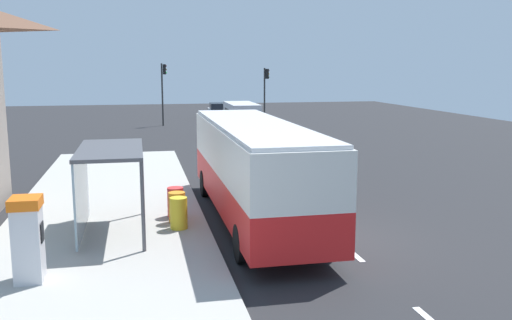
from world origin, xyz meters
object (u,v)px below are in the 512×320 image
at_px(recycling_bin_yellow, 179,213).
at_px(recycling_bin_orange, 177,207).
at_px(ticket_machine, 28,239).
at_px(white_van, 242,116).
at_px(sedan_near, 219,110).
at_px(bus_shelter, 100,168).
at_px(traffic_light_far_side, 163,85).
at_px(recycling_bin_red, 176,202).
at_px(bus, 254,165).
at_px(traffic_light_near_side, 266,87).

relative_size(recycling_bin_yellow, recycling_bin_orange, 1.00).
bearing_deg(recycling_bin_orange, ticket_machine, -131.01).
height_order(white_van, recycling_bin_yellow, white_van).
relative_size(white_van, sedan_near, 1.16).
bearing_deg(bus_shelter, sedan_near, 76.62).
relative_size(sedan_near, traffic_light_far_side, 0.86).
bearing_deg(traffic_light_far_side, recycling_bin_red, -92.10).
distance_m(bus, sedan_near, 35.89).
height_order(recycling_bin_red, traffic_light_far_side, traffic_light_far_side).
relative_size(recycling_bin_yellow, traffic_light_far_side, 0.18).
bearing_deg(bus, sedan_near, 83.59).
height_order(traffic_light_near_side, traffic_light_far_side, traffic_light_far_side).
xyz_separation_m(ticket_machine, traffic_light_far_side, (4.70, 34.73, 2.28)).
xyz_separation_m(recycling_bin_orange, recycling_bin_red, (0.00, 0.70, 0.00)).
relative_size(white_van, ticket_machine, 2.69).
relative_size(recycling_bin_orange, bus_shelter, 0.24).
xyz_separation_m(white_van, traffic_light_far_side, (-5.30, 7.24, 2.11)).
bearing_deg(sedan_near, bus, -96.41).
height_order(sedan_near, ticket_machine, ticket_machine).
bearing_deg(recycling_bin_red, bus_shelter, -147.63).
bearing_deg(traffic_light_near_side, sedan_near, 117.62).
xyz_separation_m(recycling_bin_red, traffic_light_far_side, (1.10, 29.88, 2.80)).
xyz_separation_m(ticket_machine, traffic_light_near_side, (13.31, 33.93, 2.05)).
distance_m(recycling_bin_yellow, traffic_light_near_side, 32.09).
bearing_deg(recycling_bin_red, sedan_near, 79.55).
bearing_deg(sedan_near, traffic_light_near_side, -62.38).
bearing_deg(recycling_bin_orange, traffic_light_far_side, 87.95).
bearing_deg(traffic_light_far_side, sedan_near, 44.62).
bearing_deg(white_van, traffic_light_near_side, 62.86).
bearing_deg(traffic_light_near_side, traffic_light_far_side, 174.69).
bearing_deg(white_van, recycling_bin_yellow, -104.91).
bearing_deg(sedan_near, recycling_bin_orange, -100.25).
distance_m(sedan_near, recycling_bin_orange, 36.49).
bearing_deg(bus, traffic_light_near_side, 76.27).
bearing_deg(bus, traffic_light_far_side, 92.63).
xyz_separation_m(recycling_bin_orange, traffic_light_near_side, (9.70, 29.78, 2.56)).
xyz_separation_m(traffic_light_near_side, traffic_light_far_side, (-8.60, 0.80, 0.23)).
relative_size(ticket_machine, recycling_bin_orange, 2.04).
xyz_separation_m(bus, ticket_machine, (-6.10, -4.40, -0.67)).
height_order(recycling_bin_orange, traffic_light_near_side, traffic_light_near_side).
distance_m(sedan_near, traffic_light_far_side, 8.04).
bearing_deg(ticket_machine, bus, 35.84).
relative_size(bus, white_van, 2.11).
bearing_deg(bus_shelter, recycling_bin_orange, 17.62).
distance_m(white_van, traffic_light_near_side, 7.48).
distance_m(recycling_bin_orange, traffic_light_near_side, 31.43).
bearing_deg(recycling_bin_orange, bus_shelter, -162.38).
bearing_deg(recycling_bin_orange, traffic_light_near_side, 71.96).
bearing_deg(traffic_light_far_side, recycling_bin_orange, -92.05).
height_order(bus, sedan_near, bus).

